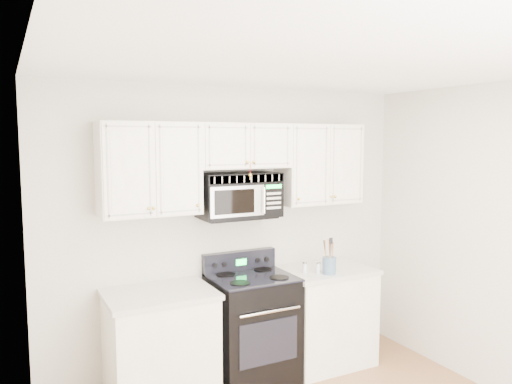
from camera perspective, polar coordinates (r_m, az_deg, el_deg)
room at (r=3.13m, az=11.06°, el=-9.46°), size 3.51×3.51×2.61m
base_cabinet_left at (r=4.31m, az=-10.87°, el=-17.40°), size 0.86×0.65×0.92m
base_cabinet_right at (r=4.96m, az=7.76°, el=-14.14°), size 0.86×0.65×0.92m
range at (r=4.58m, az=-0.47°, el=-15.05°), size 0.71×0.65×1.11m
upper_cabinets at (r=4.38m, az=-1.70°, el=3.45°), size 2.44×0.37×0.75m
microwave at (r=4.37m, az=-1.95°, el=-0.34°), size 0.71×0.40×0.39m
utensil_crock at (r=4.59m, az=8.37°, el=-8.20°), size 0.12×0.12×0.33m
shaker_salt at (r=4.61m, az=5.60°, el=-8.55°), size 0.04×0.04×0.10m
shaker_pepper at (r=4.61m, az=7.13°, el=-8.54°), size 0.04×0.04×0.11m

